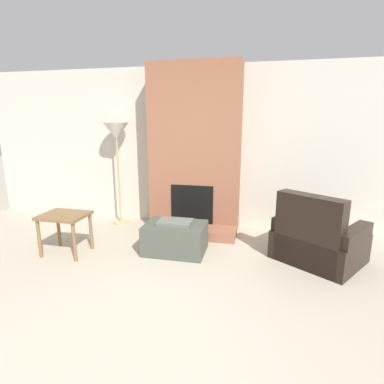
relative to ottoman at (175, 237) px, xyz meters
name	(u,v)px	position (x,y,z in m)	size (l,w,h in m)	color
ground_plane	(123,342)	(0.05, -1.75, -0.21)	(24.00, 24.00, 0.00)	#B2A893
wall_back	(198,148)	(0.05, 1.28, 1.09)	(7.80, 0.06, 2.60)	beige
fireplace	(195,153)	(0.05, 1.01, 1.03)	(1.43, 0.83, 2.60)	#935B42
ottoman	(175,237)	(0.00, 0.00, 0.00)	(0.81, 0.56, 0.44)	#474C42
armchair	(316,241)	(1.80, 0.10, 0.06)	(1.26, 1.23, 0.90)	black
side_table	(65,221)	(-1.41, -0.35, 0.25)	(0.59, 0.47, 0.55)	brown
floor_lamp_left	(116,136)	(-1.26, 0.97, 1.29)	(0.41, 0.41, 1.71)	tan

